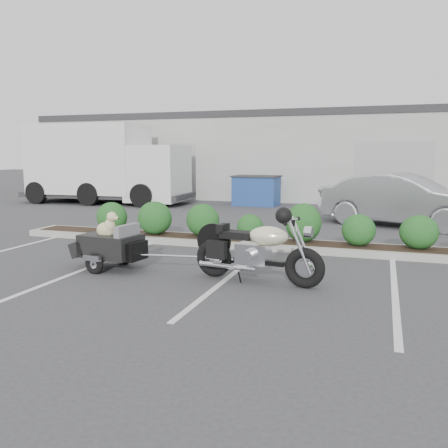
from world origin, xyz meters
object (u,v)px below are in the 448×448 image
(pet_trailer, at_px, (110,245))
(delivery_truck, at_px, (106,166))
(dumpster, at_px, (256,190))
(motorcycle, at_px, (257,251))
(sedan, at_px, (403,200))

(pet_trailer, bearing_deg, delivery_truck, 130.39)
(pet_trailer, height_order, delivery_truck, delivery_truck)
(pet_trailer, distance_m, dumpster, 11.49)
(motorcycle, xyz_separation_m, sedan, (2.50, 7.29, 0.25))
(motorcycle, bearing_deg, dumpster, 112.45)
(dumpster, xyz_separation_m, delivery_truck, (-6.39, -1.14, 0.98))
(motorcycle, relative_size, pet_trailer, 1.24)
(pet_trailer, relative_size, dumpster, 0.96)
(pet_trailer, distance_m, sedan, 8.98)
(sedan, bearing_deg, pet_trailer, 163.13)
(motorcycle, height_order, sedan, sedan)
(pet_trailer, xyz_separation_m, sedan, (5.28, 7.26, 0.32))
(motorcycle, xyz_separation_m, dumpster, (-3.03, 11.51, 0.10))
(delivery_truck, bearing_deg, sedan, -16.85)
(motorcycle, height_order, pet_trailer, motorcycle)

